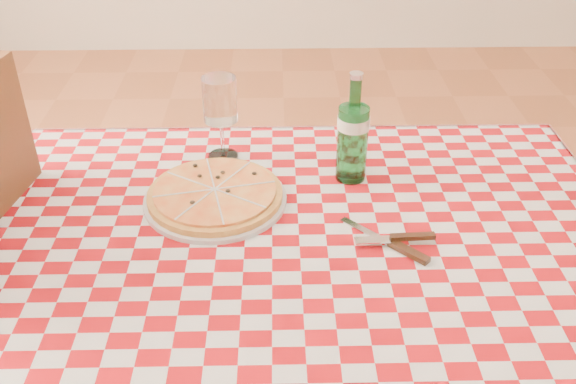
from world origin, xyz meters
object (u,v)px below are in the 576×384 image
Objects in this scene: dining_table at (298,274)px; wine_glass at (221,119)px; water_bottle at (353,128)px; pizza_plate at (215,194)px.

wine_glass reaches higher than dining_table.
dining_table is at bearing -61.46° from wine_glass.
water_bottle is at bearing -18.74° from wine_glass.
pizza_plate is (-0.17, 0.12, 0.12)m from dining_table.
pizza_plate is at bearing -162.88° from water_bottle.
water_bottle is at bearing 59.90° from dining_table.
wine_glass reaches higher than pizza_plate.
wine_glass is at bearing 161.26° from water_bottle.
dining_table is 0.24m from pizza_plate.
water_bottle is 0.30m from wine_glass.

